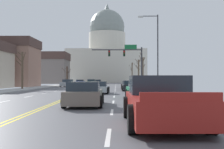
% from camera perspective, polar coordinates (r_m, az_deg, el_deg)
% --- Properties ---
extents(ground, '(20.00, 180.00, 0.20)m').
position_cam_1_polar(ground, '(31.49, -5.80, -3.47)').
color(ground, '#4F4F54').
extents(signal_gantry, '(7.91, 0.41, 6.62)m').
position_cam_1_polar(signal_gantry, '(43.64, 3.16, 3.60)').
color(signal_gantry, '#28282D').
rests_on(signal_gantry, ground).
extents(street_lamp_right, '(2.22, 0.24, 8.33)m').
position_cam_1_polar(street_lamp_right, '(30.99, 8.84, 5.78)').
color(street_lamp_right, '#333338').
rests_on(street_lamp_right, ground).
extents(capitol_building, '(28.20, 23.42, 30.20)m').
position_cam_1_polar(capitol_building, '(106.65, -1.02, 3.84)').
color(capitol_building, beige).
rests_on(capitol_building, ground).
extents(sedan_near_00, '(2.04, 4.66, 1.14)m').
position_cam_1_polar(sedan_near_00, '(40.16, 3.34, -2.15)').
color(sedan_near_00, black).
rests_on(sedan_near_00, ground).
extents(sedan_near_01, '(2.01, 4.58, 1.23)m').
position_cam_1_polar(sedan_near_01, '(33.39, 3.70, -2.36)').
color(sedan_near_01, black).
rests_on(sedan_near_01, ground).
extents(sedan_near_02, '(2.07, 4.34, 1.18)m').
position_cam_1_polar(sedan_near_02, '(27.73, -2.73, -2.73)').
color(sedan_near_02, '#9EA3A8').
rests_on(sedan_near_02, ground).
extents(sedan_near_03, '(2.04, 4.45, 1.29)m').
position_cam_1_polar(sedan_near_03, '(21.36, 5.56, -3.16)').
color(sedan_near_03, '#1E7247').
rests_on(sedan_near_03, ground).
extents(sedan_near_04, '(2.10, 4.40, 1.30)m').
position_cam_1_polar(sedan_near_04, '(15.22, -5.65, -4.10)').
color(sedan_near_04, '#6B6056').
rests_on(sedan_near_04, ground).
extents(pickup_truck_near_05, '(2.39, 5.23, 1.58)m').
position_cam_1_polar(pickup_truck_near_05, '(9.27, 10.01, -5.59)').
color(pickup_truck_near_05, maroon).
rests_on(pickup_truck_near_05, ground).
extents(sedan_oncoming_00, '(2.12, 4.48, 1.30)m').
position_cam_1_polar(sedan_oncoming_00, '(51.08, -9.11, -1.78)').
color(sedan_oncoming_00, '#9EA3A8').
rests_on(sedan_oncoming_00, ground).
extents(sedan_oncoming_01, '(1.95, 4.23, 1.31)m').
position_cam_1_polar(sedan_oncoming_01, '(58.91, -4.23, -1.65)').
color(sedan_oncoming_01, '#1E7247').
rests_on(sedan_oncoming_01, ground).
extents(sedan_oncoming_02, '(2.15, 4.40, 1.20)m').
position_cam_1_polar(sedan_oncoming_02, '(67.55, -6.55, -1.58)').
color(sedan_oncoming_02, navy).
rests_on(sedan_oncoming_02, ground).
extents(sedan_oncoming_03, '(2.09, 4.39, 1.15)m').
position_cam_1_polar(sedan_oncoming_03, '(80.30, -2.91, -1.47)').
color(sedan_oncoming_03, black).
rests_on(sedan_oncoming_03, ground).
extents(flank_building_00, '(10.84, 9.62, 8.87)m').
position_cam_1_polar(flank_building_00, '(82.39, -12.71, 1.31)').
color(flank_building_00, slate).
rests_on(flank_building_00, ground).
extents(flank_building_01, '(8.69, 8.23, 8.76)m').
position_cam_1_polar(flank_building_01, '(54.71, -19.62, 2.33)').
color(flank_building_01, '#8C6656').
rests_on(flank_building_01, ground).
extents(bare_tree_00, '(1.12, 2.47, 5.64)m').
position_cam_1_polar(bare_tree_00, '(74.89, 4.12, 0.46)').
color(bare_tree_00, '#4C3D2D').
rests_on(bare_tree_00, ground).
extents(bare_tree_01, '(2.21, 1.54, 4.13)m').
position_cam_1_polar(bare_tree_01, '(65.36, -9.18, -0.10)').
color(bare_tree_01, '#423328').
rests_on(bare_tree_01, ground).
extents(bare_tree_02, '(2.59, 1.83, 6.13)m').
position_cam_1_polar(bare_tree_02, '(62.24, 5.47, 0.72)').
color(bare_tree_02, brown).
rests_on(bare_tree_02, ground).
extents(bare_tree_03, '(2.06, 2.08, 4.92)m').
position_cam_1_polar(bare_tree_03, '(38.28, -17.91, 1.26)').
color(bare_tree_03, '#4C3D2D').
rests_on(bare_tree_03, ground).
extents(bare_tree_04, '(1.86, 2.11, 6.05)m').
position_cam_1_polar(bare_tree_04, '(51.29, 6.28, 0.82)').
color(bare_tree_04, brown).
rests_on(bare_tree_04, ground).
extents(pedestrian_00, '(0.35, 0.34, 1.55)m').
position_cam_1_polar(pedestrian_00, '(36.78, 7.20, -1.56)').
color(pedestrian_00, '#33333D').
rests_on(pedestrian_00, ground).
extents(pedestrian_01, '(0.35, 0.34, 1.64)m').
position_cam_1_polar(pedestrian_01, '(38.30, 7.64, -1.46)').
color(pedestrian_01, '#4C4238').
rests_on(pedestrian_01, ground).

